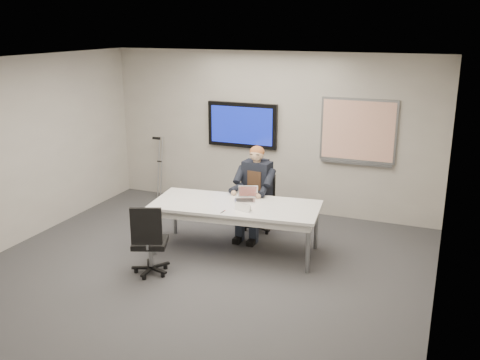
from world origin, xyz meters
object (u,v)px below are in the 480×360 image
at_px(conference_table, 236,209).
at_px(laptop, 246,197).
at_px(office_chair_far, 259,213).
at_px(office_chair_near, 150,253).
at_px(seated_person, 253,201).

xyz_separation_m(conference_table, laptop, (0.07, 0.22, 0.14)).
bearing_deg(office_chair_far, office_chair_near, -92.44).
distance_m(conference_table, office_chair_near, 1.40).
distance_m(conference_table, office_chair_far, 0.98).
distance_m(office_chair_far, office_chair_near, 2.19).
bearing_deg(seated_person, office_chair_near, -108.02).
bearing_deg(seated_person, conference_table, -85.52).
bearing_deg(conference_table, office_chair_far, 81.49).
xyz_separation_m(office_chair_far, seated_person, (-0.01, -0.25, 0.28)).
distance_m(office_chair_near, seated_person, 1.97).
bearing_deg(office_chair_far, laptop, -67.15).
bearing_deg(laptop, office_chair_near, -145.36).
xyz_separation_m(conference_table, seated_person, (0.01, 0.67, -0.08)).
bearing_deg(laptop, conference_table, -131.53).
bearing_deg(office_chair_near, laptop, -143.78).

